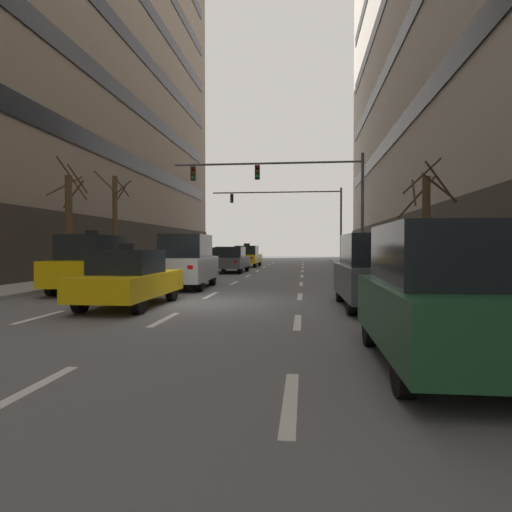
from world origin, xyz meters
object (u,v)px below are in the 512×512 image
at_px(taxi_driving_0, 92,264).
at_px(car_driving_4, 187,261).
at_px(car_driving_2, 231,260).
at_px(street_tree_0, 426,229).
at_px(traffic_signal_0, 295,187).
at_px(pedestrian_0, 477,273).
at_px(car_driving_5, 212,257).
at_px(car_parked_1, 374,271).
at_px(street_tree_2, 115,223).
at_px(traffic_signal_1, 300,209).
at_px(car_parked_0, 440,296).
at_px(taxi_driving_1, 130,279).
at_px(street_tree_1, 69,225).
at_px(taxi_driving_3, 247,256).

distance_m(taxi_driving_0, car_driving_4, 3.60).
distance_m(car_driving_2, street_tree_0, 15.48).
bearing_deg(taxi_driving_0, traffic_signal_0, 55.75).
height_order(street_tree_0, pedestrian_0, street_tree_0).
relative_size(taxi_driving_0, car_driving_5, 1.03).
relative_size(car_parked_1, street_tree_2, 0.75).
height_order(traffic_signal_1, street_tree_2, traffic_signal_1).
bearing_deg(traffic_signal_1, car_parked_1, -85.40).
bearing_deg(car_driving_2, pedestrian_0, -61.19).
relative_size(traffic_signal_0, traffic_signal_1, 0.93).
bearing_deg(car_parked_0, taxi_driving_1, 141.27).
relative_size(street_tree_1, pedestrian_0, 3.46).
bearing_deg(street_tree_2, taxi_driving_0, -71.22).
distance_m(car_driving_4, street_tree_1, 6.07).
bearing_deg(street_tree_2, taxi_driving_3, 64.55).
distance_m(taxi_driving_1, street_tree_0, 9.68).
xyz_separation_m(taxi_driving_0, street_tree_1, (-2.73, 3.23, 1.59)).
relative_size(car_driving_5, traffic_signal_0, 0.38).
distance_m(street_tree_0, street_tree_2, 16.67).
bearing_deg(car_driving_4, pedestrian_0, -32.64).
bearing_deg(car_driving_4, taxi_driving_0, -146.54).
bearing_deg(street_tree_1, street_tree_2, 90.00).
relative_size(car_driving_2, car_parked_0, 1.08).
height_order(car_driving_5, pedestrian_0, pedestrian_0).
relative_size(street_tree_0, street_tree_2, 0.81).
bearing_deg(street_tree_1, street_tree_0, -12.89).
bearing_deg(pedestrian_0, street_tree_0, 93.82).
distance_m(car_parked_0, street_tree_0, 9.21).
xyz_separation_m(car_parked_1, pedestrian_0, (2.41, -0.76, 0.03)).
xyz_separation_m(car_driving_5, street_tree_2, (-2.52, -13.97, 2.23)).
distance_m(traffic_signal_0, street_tree_0, 11.99).
distance_m(car_driving_2, car_driving_4, 10.60).
relative_size(taxi_driving_1, taxi_driving_3, 0.92).
bearing_deg(traffic_signal_1, taxi_driving_0, -105.94).
bearing_deg(pedestrian_0, car_parked_0, -115.16).
xyz_separation_m(car_parked_0, pedestrian_0, (2.41, 5.14, 0.04)).
xyz_separation_m(taxi_driving_3, car_parked_1, (6.58, -23.26, 0.15)).
xyz_separation_m(car_driving_4, traffic_signal_0, (4.21, 8.61, 4.11)).
relative_size(car_driving_4, car_parked_1, 1.07).
height_order(taxi_driving_0, taxi_driving_3, taxi_driving_0).
relative_size(taxi_driving_3, car_driving_5, 1.10).
height_order(car_driving_4, car_driving_5, car_driving_4).
xyz_separation_m(car_driving_4, street_tree_1, (-5.74, 1.25, 1.56)).
bearing_deg(car_driving_2, car_driving_5, 109.07).
relative_size(car_driving_2, car_parked_1, 1.06).
bearing_deg(street_tree_1, traffic_signal_0, 36.52).
relative_size(car_driving_5, traffic_signal_1, 0.35).
relative_size(traffic_signal_0, street_tree_0, 2.43).
bearing_deg(street_tree_0, car_driving_2, 124.68).
xyz_separation_m(car_driving_5, car_parked_1, (9.86, -25.05, 0.23)).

